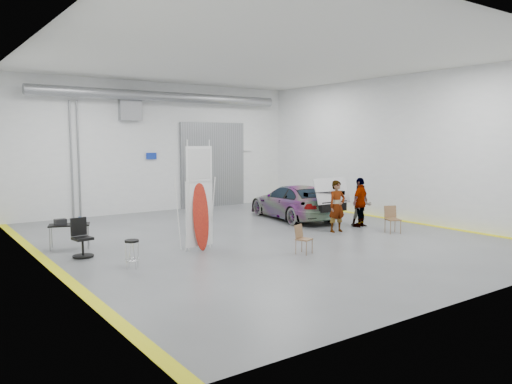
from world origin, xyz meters
TOP-DOWN VIEW (x-y plane):
  - ground at (0.00, 0.00)m, footprint 16.00×16.00m
  - room_shell at (0.24, 2.22)m, footprint 14.02×16.18m
  - sedan_car at (3.53, 2.49)m, footprint 2.73×5.20m
  - person_a at (2.88, -0.79)m, footprint 0.74×0.53m
  - person_b at (4.47, -0.50)m, footprint 1.00×0.97m
  - person_c at (4.37, -0.52)m, footprint 1.19×0.78m
  - surfboard_display at (-2.69, -0.59)m, footprint 0.95×0.31m
  - folding_chair_near at (-0.42, -2.78)m, footprint 0.52×0.55m
  - folding_chair_far at (4.32, -2.15)m, footprint 0.60×0.63m
  - shop_stool at (-5.18, -1.48)m, footprint 0.39×0.39m
  - work_table at (-5.90, 2.01)m, footprint 1.32×0.96m
  - office_chair at (-5.86, 0.61)m, footprint 0.59×0.59m
  - trunk_lid at (3.53, 0.26)m, footprint 1.68×1.02m

SIDE VIEW (x-z plane):
  - ground at x=0.00m, z-range 0.00..0.00m
  - folding_chair_near at x=-0.42m, z-range -0.16..0.70m
  - folding_chair_far at x=4.32m, z-range -0.18..0.79m
  - shop_stool at x=-5.18m, z-range 0.00..0.76m
  - office_chair at x=-5.86m, z-range -0.07..1.04m
  - sedan_car at x=3.53m, z-range 0.00..1.44m
  - work_table at x=-5.90m, z-range 0.26..1.24m
  - person_b at x=4.47m, z-range 0.00..1.63m
  - person_a at x=2.88m, z-range 0.00..1.89m
  - person_c at x=4.37m, z-range 0.00..1.91m
  - surfboard_display at x=-2.69m, z-range -0.32..3.04m
  - trunk_lid at x=3.53m, z-range 1.44..1.48m
  - room_shell at x=0.24m, z-range 1.07..7.08m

